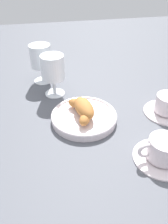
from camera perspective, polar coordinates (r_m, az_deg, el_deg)
name	(u,v)px	position (r m, az deg, el deg)	size (l,w,h in m)	color
ground_plane	(83,123)	(0.66, -0.38, -2.83)	(2.20, 2.20, 0.00)	#4C4F56
pastry_plate	(84,117)	(0.67, 0.00, -1.20)	(0.19, 0.19, 0.02)	silver
croissant_large	(83,109)	(0.65, -0.26, 0.86)	(0.14, 0.08, 0.04)	#AD6B33
coffee_cup_near	(163,151)	(0.57, 19.10, -9.30)	(0.14, 0.14, 0.06)	silver
coffee_cup_far	(168,106)	(0.73, 20.28, 1.47)	(0.14, 0.14, 0.06)	silver
juice_glass_left	(53,69)	(0.76, -7.80, 10.53)	(0.08, 0.08, 0.14)	white
juice_glass_right	(41,58)	(0.85, -10.80, 13.15)	(0.08, 0.08, 0.14)	white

